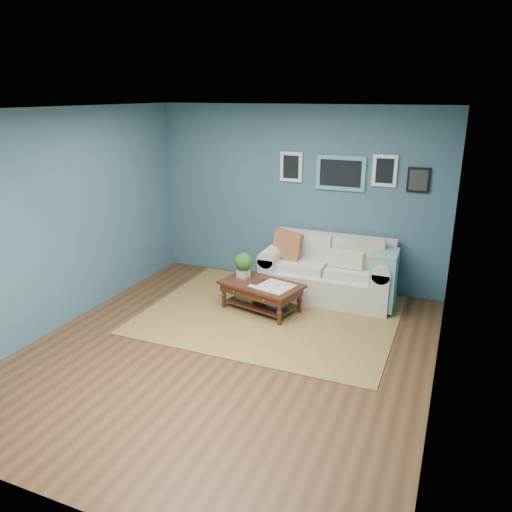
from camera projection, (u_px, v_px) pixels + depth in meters
The scene contains 4 objects.
room_shell at pixel (229, 237), 5.40m from camera, with size 5.00×5.02×2.70m.
area_rug at pixel (271, 314), 6.74m from camera, with size 3.27×2.62×0.01m, color brown.
loveseat at pixel (334, 272), 7.17m from camera, with size 1.90×0.86×0.98m.
coffee_table at pixel (258, 287), 6.80m from camera, with size 1.19×0.87×0.75m.
Camera 1 is at (2.28, -4.63, 2.86)m, focal length 35.00 mm.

